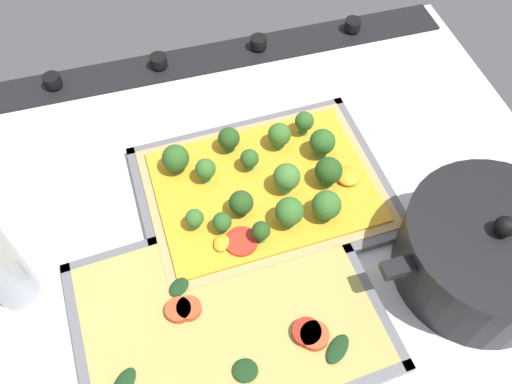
# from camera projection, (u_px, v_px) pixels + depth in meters

# --- Properties ---
(ground_plane) EXTENTS (0.86, 0.70, 0.03)m
(ground_plane) POSITION_uv_depth(u_px,v_px,m) (262.00, 216.00, 0.74)
(ground_plane) COLOR silver
(stove_control_panel) EXTENTS (0.82, 0.07, 0.03)m
(stove_control_panel) POSITION_uv_depth(u_px,v_px,m) (210.00, 57.00, 0.90)
(stove_control_panel) COLOR black
(stove_control_panel) RESTS_ON ground_plane
(baking_tray_front) EXTENTS (0.35, 0.27, 0.01)m
(baking_tray_front) POSITION_uv_depth(u_px,v_px,m) (264.00, 192.00, 0.74)
(baking_tray_front) COLOR slate
(baking_tray_front) RESTS_ON ground_plane
(broccoli_pizza) EXTENTS (0.32, 0.24, 0.06)m
(broccoli_pizza) POSITION_uv_depth(u_px,v_px,m) (267.00, 184.00, 0.72)
(broccoli_pizza) COLOR tan
(broccoli_pizza) RESTS_ON baking_tray_front
(baking_tray_back) EXTENTS (0.37, 0.29, 0.01)m
(baking_tray_back) POSITION_uv_depth(u_px,v_px,m) (228.00, 317.00, 0.64)
(baking_tray_back) COLOR slate
(baking_tray_back) RESTS_ON ground_plane
(veggie_pizza_back) EXTENTS (0.35, 0.26, 0.02)m
(veggie_pizza_back) POSITION_uv_depth(u_px,v_px,m) (229.00, 314.00, 0.63)
(veggie_pizza_back) COLOR tan
(veggie_pizza_back) RESTS_ON baking_tray_back
(cooking_pot) EXTENTS (0.28, 0.21, 0.12)m
(cooking_pot) POSITION_uv_depth(u_px,v_px,m) (486.00, 252.00, 0.63)
(cooking_pot) COLOR black
(cooking_pot) RESTS_ON ground_plane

